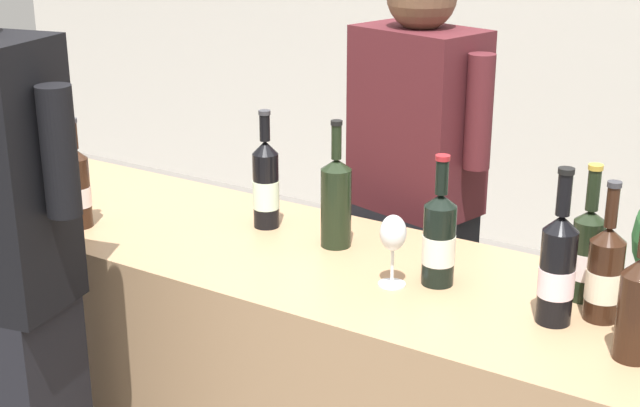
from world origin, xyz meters
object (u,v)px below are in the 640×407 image
Objects in this scene: wine_bottle_8 at (587,253)px; person_server at (414,226)px; wine_bottle_3 at (638,305)px; wine_bottle_5 at (439,239)px; ice_bucket at (27,174)px; wine_bottle_0 at (266,184)px; wine_glass at (393,236)px; wine_bottle_6 at (557,268)px; wine_bottle_7 at (605,273)px; wine_bottle_1 at (78,187)px; wine_bottle_2 at (336,200)px.

wine_bottle_8 is 0.20× the size of person_server.
wine_bottle_3 is 0.96× the size of wine_bottle_5.
wine_bottle_8 is 1.42× the size of ice_bucket.
wine_bottle_0 is 1.08× the size of wine_bottle_3.
wine_bottle_5 is at bearing 8.16° from ice_bucket.
ice_bucket is 1.21m from person_server.
wine_bottle_0 reaches higher than wine_glass.
wine_bottle_5 is 0.32m from wine_bottle_6.
ice_bucket is 0.14× the size of person_server.
wine_bottle_8 is (-0.18, 0.23, -0.00)m from wine_bottle_3.
wine_bottle_0 is 0.92m from wine_bottle_8.
person_server reaches higher than wine_bottle_6.
wine_bottle_7 is at bearing 3.55° from wine_bottle_5.
wine_bottle_2 is at bearing 21.30° from wine_bottle_1.
wine_glass is (0.50, -0.17, 0.00)m from wine_bottle_0.
ice_bucket is at bearing -174.55° from wine_glass.
wine_bottle_7 is at bearing 7.07° from ice_bucket.
wine_bottle_0 is 0.25m from wine_bottle_2.
wine_bottle_0 is 0.21× the size of person_server.
person_server is (-0.86, 0.70, -0.23)m from wine_bottle_3.
wine_bottle_7 reaches higher than ice_bucket.
wine_bottle_2 is (0.25, -0.02, 0.00)m from wine_bottle_0.
wine_bottle_5 is (-0.51, 0.12, -0.00)m from wine_bottle_3.
wine_bottle_2 reaches higher than wine_glass.
wine_bottle_8 is 1.83× the size of wine_glass.
wine_bottle_3 reaches higher than ice_bucket.
wine_bottle_1 is at bearing -177.42° from wine_bottle_3.
wine_bottle_7 is (1.44, 0.22, -0.01)m from wine_bottle_1.
wine_bottle_8 is at bearing 83.25° from wine_bottle_6.
wine_bottle_6 reaches higher than ice_bucket.
wine_bottle_8 is at bearing 2.50° from wine_bottle_2.
person_server reaches higher than wine_bottle_7.
person_server is at bearing 140.87° from wine_bottle_3.
wine_bottle_1 is 0.23m from ice_bucket.
wine_bottle_3 is at bearing 1.88° from ice_bucket.
wine_bottle_8 is (0.02, 0.16, -0.01)m from wine_bottle_6.
wine_bottle_3 is 1.73× the size of wine_glass.
wine_bottle_2 is 0.74m from wine_bottle_7.
wine_bottle_8 is at bearing 22.88° from wine_glass.
wine_bottle_0 is 1.12m from wine_bottle_3.
ice_bucket reaches higher than wine_glass.
wine_glass is (-0.42, -0.18, 0.01)m from wine_bottle_8.
wine_bottle_5 is 1.28m from ice_bucket.
wine_bottle_0 is 1.87× the size of wine_glass.
person_server is (0.91, 0.76, -0.22)m from ice_bucket.
wine_bottle_8 is (0.67, 0.03, -0.01)m from wine_bottle_2.
wine_bottle_3 is 1.14m from person_server.
wine_bottle_5 reaches higher than wine_bottle_3.
person_server is at bearing 48.61° from wine_bottle_1.
wine_bottle_0 is at bearing 22.32° from ice_bucket.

